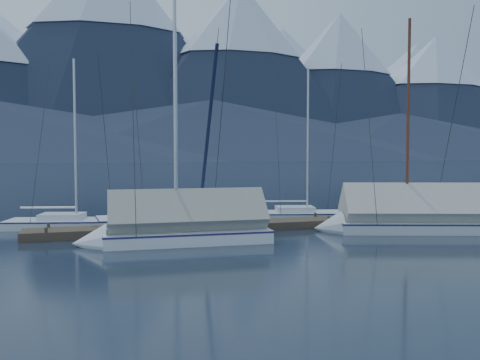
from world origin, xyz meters
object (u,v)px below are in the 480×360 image
at_px(sailboat_open_mid, 188,221).
at_px(person, 371,200).
at_px(sailboat_covered_near, 402,220).
at_px(sailboat_covered_far, 172,230).
at_px(sailboat_open_left, 87,225).
at_px(sailboat_open_right, 316,217).

height_order(sailboat_open_mid, person, sailboat_open_mid).
distance_m(sailboat_open_mid, person, 8.82).
relative_size(sailboat_covered_near, person, 6.19).
bearing_deg(person, sailboat_covered_far, 118.69).
height_order(sailboat_open_left, sailboat_covered_far, sailboat_covered_far).
xyz_separation_m(sailboat_open_right, person, (1.82, -2.24, 1.01)).
xyz_separation_m(sailboat_open_left, sailboat_covered_near, (13.06, -5.07, 0.36)).
bearing_deg(sailboat_open_right, sailboat_open_mid, 178.60).
xyz_separation_m(sailboat_open_left, sailboat_covered_far, (3.05, -4.97, 0.35)).
distance_m(sailboat_open_right, sailboat_covered_near, 5.07).
bearing_deg(sailboat_covered_far, sailboat_open_right, 29.44).
distance_m(sailboat_open_left, sailboat_covered_near, 14.02).
height_order(sailboat_open_left, person, sailboat_open_left).
bearing_deg(person, sailboat_covered_near, -163.88).
height_order(sailboat_open_mid, sailboat_covered_near, sailboat_covered_near).
bearing_deg(sailboat_open_mid, sailboat_open_left, 177.44).
height_order(sailboat_open_mid, sailboat_covered_far, sailboat_covered_far).
bearing_deg(sailboat_covered_far, person, 13.30).
relative_size(sailboat_covered_near, sailboat_covered_far, 0.99).
bearing_deg(sailboat_open_mid, sailboat_covered_near, -29.88).
xyz_separation_m(sailboat_covered_far, person, (9.98, 2.36, 0.66)).
distance_m(sailboat_covered_near, sailboat_covered_far, 10.01).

